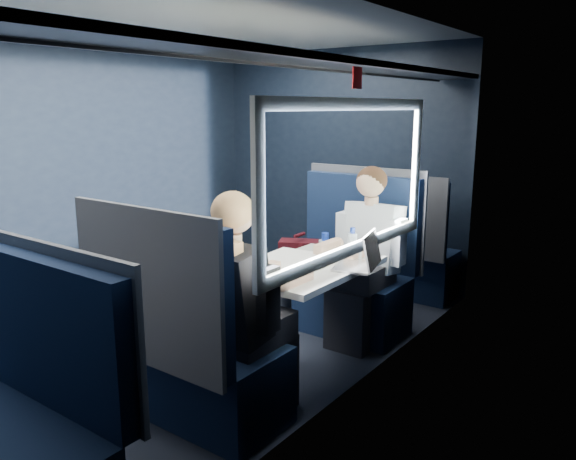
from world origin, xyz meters
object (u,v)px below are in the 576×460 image
Objects in this scene: bottle_small at (352,245)px; seat_row_back at (27,428)px; man at (366,248)px; seat_bay_far at (187,351)px; table at (305,276)px; laptop at (363,259)px; seat_row_front at (398,253)px; woman at (240,298)px; seat_bay_near at (346,275)px; cup at (356,252)px.

seat_row_back is at bearing -99.59° from bottle_small.
seat_bay_far is at bearing -99.03° from man.
laptop is at bearing 21.86° from table.
seat_row_front is 1.17m from man.
seat_bay_far is 0.92m from seat_row_back.
bottle_small is (0.11, -0.39, 0.12)m from man.
seat_row_front reaches higher than table.
woman is at bearing -84.30° from seat_row_front.
laptop is at bearing 71.71° from woman.
seat_bay_near is 0.76m from cup.
table is at bearing 95.45° from woman.
seat_bay_far is at bearing -90.00° from seat_row_front.
seat_bay_near is at bearing 147.30° from man.
man is 3.61× the size of laptop.
seat_bay_far is 1.21m from laptop.
man reaches higher than seat_row_back.
seat_bay_near is at bearing 123.30° from bottle_small.
laptop is (0.28, 0.85, 0.08)m from woman.
laptop reaches higher than cup.
seat_bay_near reaches higher than table.
woman is at bearing -96.98° from cup.
seat_bay_near is at bearing 102.77° from table.
seat_row_front is at bearing 90.00° from seat_bay_far.
seat_row_front is (0.00, 2.67, -0.00)m from seat_bay_far.
seat_row_back is (0.00, -0.92, -0.00)m from seat_bay_far.
laptop is 4.07× the size of cup.
laptop is at bearing -43.60° from bottle_small.
man is 0.40m from cup.
seat_bay_far is at bearing -146.18° from woman.
cup is (-0.15, 0.19, -0.02)m from laptop.
seat_row_front reaches higher than cup.
seat_bay_far is 1.62m from man.
woman is (0.25, 0.17, 0.31)m from seat_bay_far.
seat_row_front is 0.88× the size of woman.
table is at bearing -95.52° from man.
table is at bearing -158.14° from laptop.
seat_bay_near is at bearing 90.47° from seat_bay_far.
man is (0.25, 1.57, 0.30)m from seat_bay_far.
seat_bay_far is 2.67m from seat_row_front.
seat_row_back is at bearing -89.69° from seat_bay_near.
seat_row_front reaches higher than bottle_small.
bottle_small is 0.06m from cup.
man is 6.22× the size of bottle_small.
bottle_small is (0.17, 0.31, 0.17)m from table.
cup is (0.13, -0.37, 0.07)m from man.
cup is at bearing 72.60° from seat_bay_far.
cup is at bearing -54.16° from seat_bay_near.
cup is at bearing -75.62° from seat_row_front.
seat_bay_near is 3.44× the size of laptop.
cup is (0.13, 1.03, 0.06)m from woman.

